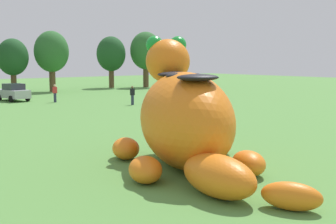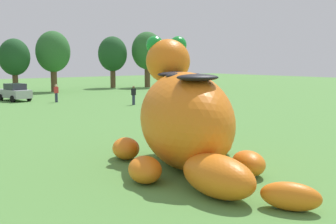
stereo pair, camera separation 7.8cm
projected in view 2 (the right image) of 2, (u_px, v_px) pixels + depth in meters
ground_plane at (193, 163)px, 16.82m from camera, size 160.00×160.00×0.00m
giant_inflatable_creature at (185, 118)px, 15.99m from camera, size 6.64×10.11×5.08m
car_silver at (15, 92)px, 42.13m from camera, size 2.33×4.28×1.72m
tree_centre_right at (14, 57)px, 51.66m from camera, size 3.73×3.73×6.63m
tree_mid_right at (53, 52)px, 53.92m from camera, size 4.33×4.33×7.69m
tree_right at (113, 54)px, 61.52m from camera, size 4.18×4.18×7.42m
tree_far_right at (147, 51)px, 62.76m from camera, size 4.60×4.60×8.17m
spectator_near_inflatable at (134, 95)px, 38.35m from camera, size 0.38×0.26×1.71m
spectator_mid_field at (56, 93)px, 40.69m from camera, size 0.38×0.26×1.71m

